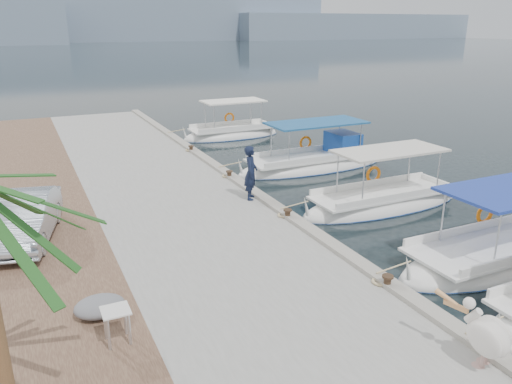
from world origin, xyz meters
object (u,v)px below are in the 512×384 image
Objects in this scene: fishing_caique_d at (314,164)px; fishing_caique_e at (231,135)px; fisherman at (251,173)px; fishing_caique_b at (506,256)px; fishing_caique_c at (382,204)px; pelican at (486,335)px; parked_car at (25,218)px.

fishing_caique_d is 1.26× the size of fishing_caique_e.
fisherman is at bearing -142.13° from fishing_caique_d.
fisherman is (-5.07, 6.85, 1.36)m from fishing_caique_b.
pelican is (-4.63, -8.62, 1.01)m from fishing_caique_c.
pelican is at bearing -118.25° from fishing_caique_c.
fishing_caique_c is 9.84m from pelican.
fishing_caique_b and fishing_caique_d have the same top height.
fishing_caique_b is at bearing -111.56° from fisherman.
fishing_caique_c is at bearing -88.52° from fishing_caique_e.
fishing_caique_e is at bearing 91.48° from fishing_caique_c.
fisherman is (0.01, 10.37, 0.35)m from pelican.
parked_car is at bearing -133.11° from fishing_caique_e.
fisherman reaches higher than fishing_caique_e.
fisherman is at bearing 159.33° from fishing_caique_c.
fishing_caique_d and fishing_caique_e have the same top height.
parked_car is (-7.52, 9.87, 0.05)m from pelican.
fisherman reaches higher than fishing_caique_c.
fishing_caique_c is 5.78m from fishing_caique_d.
fishing_caique_d is at bearing 84.68° from fishing_caique_c.
fishing_caique_e is 1.47× the size of parked_car.
fishing_caique_e is 22.89m from pelican.
pelican is 0.38× the size of parked_car.
parked_car is (-12.15, 1.24, 1.06)m from fishing_caique_c.
parked_car is (-12.59, 6.34, 1.06)m from fishing_caique_b.
fishing_caique_c is 1.65× the size of parked_car.
parked_car reaches higher than pelican.
fishing_caique_c is 4.30× the size of pelican.
parked_car is at bearing 127.30° from pelican.
fisherman is (-5.16, -4.01, 1.30)m from fishing_caique_d.
pelican is at bearing -148.13° from fisherman.
fishing_caique_b is at bearing 34.74° from pelican.
fishing_caique_e is at bearing 96.31° from fishing_caique_d.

